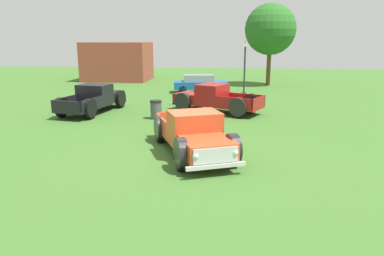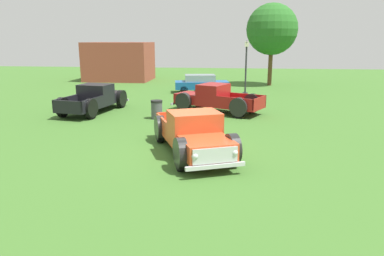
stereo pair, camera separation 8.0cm
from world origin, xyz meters
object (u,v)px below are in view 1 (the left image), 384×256
pickup_truck_foreground (195,135)px  trash_can (156,110)px  oak_tree_east (270,29)px  pickup_truck_behind_right (211,98)px  sedan_distant_a (200,83)px  lamp_post_near (245,67)px  pickup_truck_behind_left (96,98)px

pickup_truck_foreground → trash_can: 6.35m
trash_can → oak_tree_east: bearing=65.0°
pickup_truck_behind_right → sedan_distant_a: pickup_truck_behind_right is taller
lamp_post_near → trash_can: (-4.66, -8.37, -1.56)m
sedan_distant_a → trash_can: sedan_distant_a is taller
lamp_post_near → pickup_truck_foreground: bearing=-98.4°
pickup_truck_behind_right → sedan_distant_a: 7.65m
sedan_distant_a → lamp_post_near: (3.29, -1.42, 1.33)m
trash_can → oak_tree_east: oak_tree_east is taller
pickup_truck_behind_left → oak_tree_east: (10.73, 13.26, 4.05)m
sedan_distant_a → pickup_truck_behind_left: bearing=-122.3°
pickup_truck_foreground → lamp_post_near: 14.38m
oak_tree_east → pickup_truck_behind_left: bearing=-129.0°
sedan_distant_a → lamp_post_near: bearing=-23.3°
sedan_distant_a → trash_can: (-1.37, -9.79, -0.23)m
pickup_truck_foreground → sedan_distant_a: (-1.21, 15.59, -0.03)m
lamp_post_near → oak_tree_east: (2.29, 6.53, 2.74)m
pickup_truck_behind_left → trash_can: (3.77, -1.64, -0.25)m
trash_can → pickup_truck_behind_left: bearing=156.5°
sedan_distant_a → lamp_post_near: lamp_post_near is taller
pickup_truck_foreground → pickup_truck_behind_right: size_ratio=1.00×
lamp_post_near → oak_tree_east: size_ratio=0.56×
lamp_post_near → pickup_truck_behind_right: bearing=-108.0°
pickup_truck_behind_right → lamp_post_near: lamp_post_near is taller
pickup_truck_foreground → pickup_truck_behind_right: 8.05m
pickup_truck_behind_left → lamp_post_near: bearing=38.6°
lamp_post_near → pickup_truck_behind_left: bearing=-141.4°
pickup_truck_behind_right → lamp_post_near: size_ratio=1.37×
pickup_truck_foreground → pickup_truck_behind_right: pickup_truck_behind_right is taller
pickup_truck_foreground → oak_tree_east: 21.54m
pickup_truck_behind_right → sedan_distant_a: size_ratio=1.25×
lamp_post_near → trash_can: lamp_post_near is taller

